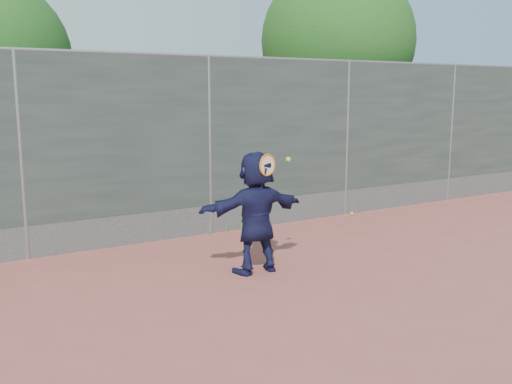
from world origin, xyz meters
TOP-DOWN VIEW (x-y plane):
  - ground at (0.00, 0.00)m, footprint 80.00×80.00m
  - player at (-0.44, 1.26)m, footprint 1.54×0.53m
  - ball_ground at (3.05, 3.35)m, footprint 0.07×0.07m
  - fence at (-0.00, 3.50)m, footprint 20.00×0.06m
  - swing_action at (-0.36, 1.07)m, footprint 0.57×0.17m
  - tree_right at (4.68, 5.75)m, footprint 3.78×3.60m
  - weed_clump at (0.29, 3.38)m, footprint 0.68×0.07m

SIDE VIEW (x-z plane):
  - ground at x=0.00m, z-range 0.00..0.00m
  - ball_ground at x=3.05m, z-range 0.00..0.07m
  - weed_clump at x=0.29m, z-range -0.02..0.28m
  - player at x=-0.44m, z-range 0.00..1.65m
  - swing_action at x=-0.36m, z-range 1.21..1.73m
  - fence at x=0.00m, z-range 0.07..3.09m
  - tree_right at x=4.68m, z-range 0.80..6.19m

